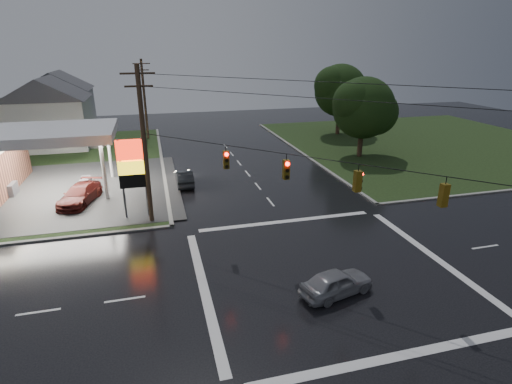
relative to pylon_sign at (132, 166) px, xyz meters
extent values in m
plane|color=black|center=(10.50, -10.50, -4.01)|extent=(120.00, 120.00, 0.00)
cube|color=black|center=(36.50, 15.50, -3.97)|extent=(36.00, 36.00, 0.08)
cube|color=#2D2D2D|center=(-9.50, 7.50, -3.92)|extent=(26.00, 18.00, 0.02)
cylinder|color=silver|center=(-2.50, 4.50, -1.51)|extent=(0.30, 0.30, 5.00)
cylinder|color=silver|center=(-2.50, 10.50, -1.51)|extent=(0.30, 0.30, 5.00)
cube|color=silver|center=(-7.50, 7.50, 1.19)|extent=(12.00, 8.00, 0.80)
cube|color=white|center=(-7.50, 7.50, 0.77)|extent=(11.40, 7.40, 0.04)
cube|color=#59595E|center=(-10.50, 7.50, -3.46)|extent=(0.80, 1.60, 1.10)
cube|color=#59595E|center=(-4.50, 7.50, -3.46)|extent=(0.80, 1.60, 1.10)
cylinder|color=#59595E|center=(-0.80, 0.00, -1.01)|extent=(0.16, 0.16, 6.00)
cylinder|color=#59595E|center=(0.80, 0.00, -1.01)|extent=(0.16, 0.16, 6.00)
cube|color=red|center=(0.00, 0.00, 1.19)|extent=(2.00, 0.35, 1.40)
cube|color=yellow|center=(0.00, 0.00, -0.11)|extent=(2.00, 0.35, 1.00)
cube|color=black|center=(0.00, 0.00, -1.11)|extent=(2.00, 0.35, 1.00)
cylinder|color=#382619|center=(1.00, -1.00, 1.49)|extent=(0.32, 0.32, 11.00)
cube|color=#382619|center=(1.00, -1.00, 6.39)|extent=(2.20, 0.12, 0.12)
cube|color=#382619|center=(1.00, -1.00, 5.59)|extent=(1.80, 0.12, 0.12)
cylinder|color=#382619|center=(1.00, 27.50, 1.24)|extent=(0.32, 0.32, 10.50)
cube|color=#382619|center=(1.00, 27.50, 5.89)|extent=(2.20, 0.12, 0.12)
cube|color=#382619|center=(1.00, 27.50, 5.09)|extent=(1.80, 0.12, 0.12)
cube|color=#59470C|center=(5.75, -5.75, 1.59)|extent=(0.34, 0.34, 1.10)
cylinder|color=#FF0C07|center=(5.75, -5.95, 1.97)|extent=(0.22, 0.08, 0.22)
cube|color=#59470C|center=(8.60, -8.60, 1.59)|extent=(0.34, 0.34, 1.10)
cylinder|color=#FF0C07|center=(8.60, -8.80, 1.97)|extent=(0.22, 0.08, 0.22)
cube|color=#59470C|center=(11.45, -11.45, 1.59)|extent=(0.34, 0.34, 1.10)
cylinder|color=#FF0C07|center=(11.65, -11.45, 1.97)|extent=(0.08, 0.22, 0.22)
cube|color=#59470C|center=(14.30, -14.30, 1.59)|extent=(0.34, 0.34, 1.10)
cylinder|color=#FF0C07|center=(14.30, -14.10, 1.97)|extent=(0.22, 0.08, 0.22)
cube|color=silver|center=(-10.50, 25.50, -1.01)|extent=(9.00, 8.00, 6.00)
cube|color=gray|center=(-5.20, 25.50, -3.61)|extent=(1.60, 4.80, 0.80)
cube|color=silver|center=(-11.50, 37.50, -1.01)|extent=(9.00, 8.00, 6.00)
cube|color=gray|center=(-6.20, 37.50, -3.61)|extent=(1.60, 4.80, 0.80)
cylinder|color=black|center=(24.50, 11.50, -1.49)|extent=(0.56, 0.56, 5.04)
sphere|color=black|center=(24.50, 11.50, 1.57)|extent=(6.80, 6.80, 6.80)
sphere|color=black|center=(26.20, 11.80, 0.94)|extent=(5.10, 5.10, 5.10)
sphere|color=black|center=(23.14, 11.10, 2.29)|extent=(4.76, 4.76, 4.76)
cylinder|color=black|center=(27.50, 23.50, -1.21)|extent=(0.56, 0.56, 5.60)
sphere|color=black|center=(27.50, 23.50, 2.19)|extent=(7.20, 7.20, 7.20)
sphere|color=black|center=(29.30, 23.80, 1.49)|extent=(5.40, 5.40, 5.40)
sphere|color=black|center=(26.06, 23.10, 2.99)|extent=(5.04, 5.04, 5.04)
imported|color=black|center=(4.07, 6.60, -3.32)|extent=(1.47, 4.18, 1.38)
imported|color=gray|center=(10.03, -12.76, -3.33)|extent=(4.24, 2.53, 1.35)
imported|color=#541813|center=(-4.52, 4.14, -3.26)|extent=(3.54, 5.58, 1.51)
camera|label=1|loc=(1.57, -28.69, 8.05)|focal=28.00mm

